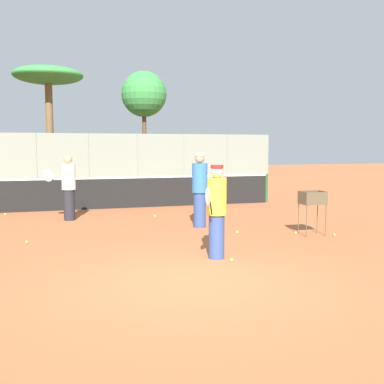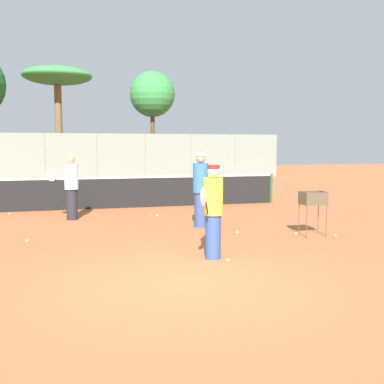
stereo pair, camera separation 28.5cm
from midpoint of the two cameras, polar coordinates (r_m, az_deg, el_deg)
ground_plane at (r=7.02m, az=-0.07°, el=-11.51°), size 80.00×80.00×0.00m
tennis_net at (r=15.39m, az=-8.63°, el=0.03°), size 11.28×0.10×1.07m
back_fence at (r=28.63m, az=-11.76°, el=4.40°), size 24.56×0.08×2.90m
tree_2 at (r=33.20m, az=-16.48°, el=13.60°), size 4.72×4.72×7.53m
tree_3 at (r=33.81m, az=-4.82°, el=12.20°), size 3.32×3.32×7.57m
player_white_outfit at (r=8.33m, az=3.67°, el=-2.36°), size 0.63×0.79×1.75m
player_red_cap at (r=13.19m, az=-14.50°, el=0.65°), size 0.94×0.38×1.84m
player_yellow_shirt at (r=11.58m, az=1.81°, el=0.37°), size 0.55×0.89×1.92m
ball_cart at (r=10.87m, az=15.88°, el=-1.21°), size 0.56×0.41×1.04m
tennis_ball_0 at (r=11.01m, az=18.44°, el=-5.26°), size 0.07×0.07×0.07m
tennis_ball_1 at (r=10.43m, az=-19.48°, el=-5.90°), size 0.07×0.07×0.07m
tennis_ball_2 at (r=10.98m, az=13.80°, el=-5.16°), size 0.07×0.07×0.07m
tennis_ball_3 at (r=8.26m, az=5.57°, el=-8.64°), size 0.07×0.07×0.07m
tennis_ball_4 at (r=10.88m, az=6.50°, el=-5.12°), size 0.07×0.07×0.07m
tennis_ball_6 at (r=14.81m, az=-21.64°, el=-2.59°), size 0.07×0.07×0.07m
tennis_ball_7 at (r=13.41m, az=-3.81°, el=-3.03°), size 0.07×0.07×0.07m
parked_car at (r=33.06m, az=-11.40°, el=3.21°), size 4.20×1.70×1.60m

